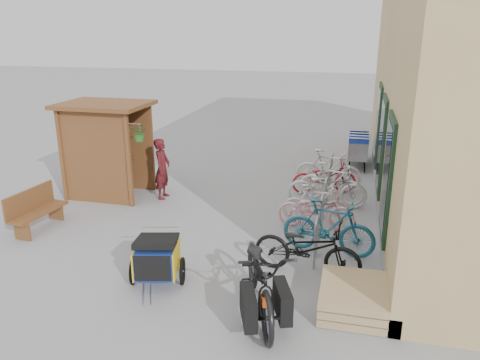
% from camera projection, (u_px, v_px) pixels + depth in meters
% --- Properties ---
extents(ground, '(80.00, 80.00, 0.00)m').
position_uv_depth(ground, '(197.00, 249.00, 9.19)').
color(ground, gray).
extents(kiosk, '(2.49, 1.65, 2.40)m').
position_uv_depth(kiosk, '(103.00, 136.00, 11.74)').
color(kiosk, brown).
rests_on(kiosk, ground).
extents(bike_rack, '(0.05, 5.35, 0.86)m').
position_uv_depth(bike_rack, '(325.00, 194.00, 10.73)').
color(bike_rack, '#A5A8AD').
rests_on(bike_rack, ground).
extents(pallet_stack, '(1.00, 1.20, 0.40)m').
position_uv_depth(pallet_stack, '(353.00, 298.00, 7.15)').
color(pallet_stack, tan).
rests_on(pallet_stack, ground).
extents(bench, '(0.55, 1.44, 0.89)m').
position_uv_depth(bench, '(35.00, 209.00, 9.99)').
color(bench, brown).
rests_on(bench, ground).
extents(shopping_carts, '(0.61, 2.06, 1.10)m').
position_uv_depth(shopping_carts, '(358.00, 145.00, 14.75)').
color(shopping_carts, silver).
rests_on(shopping_carts, ground).
extents(child_trailer, '(0.98, 1.54, 0.89)m').
position_uv_depth(child_trailer, '(157.00, 257.00, 7.84)').
color(child_trailer, navy).
rests_on(child_trailer, ground).
extents(cargo_bike, '(1.54, 2.43, 1.21)m').
position_uv_depth(cargo_bike, '(261.00, 277.00, 6.97)').
color(cargo_bike, black).
rests_on(cargo_bike, ground).
extents(person_kiosk, '(0.39, 0.58, 1.55)m').
position_uv_depth(person_kiosk, '(162.00, 169.00, 11.78)').
color(person_kiosk, maroon).
rests_on(person_kiosk, ground).
extents(bike_0, '(2.00, 0.96, 1.01)m').
position_uv_depth(bike_0, '(307.00, 248.00, 8.11)').
color(bike_0, black).
rests_on(bike_0, ground).
extents(bike_1, '(1.84, 0.78, 1.07)m').
position_uv_depth(bike_1, '(329.00, 227.00, 8.88)').
color(bike_1, '#1E5F78').
rests_on(bike_1, ground).
extents(bike_2, '(1.67, 0.62, 0.87)m').
position_uv_depth(bike_2, '(316.00, 210.00, 10.03)').
color(bike_2, pink).
rests_on(bike_2, ground).
extents(bike_3, '(1.50, 0.49, 0.89)m').
position_uv_depth(bike_3, '(316.00, 204.00, 10.30)').
color(bike_3, silver).
rests_on(bike_3, ground).
extents(bike_4, '(1.92, 0.74, 1.00)m').
position_uv_depth(bike_4, '(327.00, 187.00, 11.24)').
color(bike_4, silver).
rests_on(bike_4, ground).
extents(bike_5, '(1.73, 0.94, 1.00)m').
position_uv_depth(bike_5, '(332.00, 183.00, 11.54)').
color(bike_5, silver).
rests_on(bike_5, ground).
extents(bike_6, '(1.78, 1.03, 0.88)m').
position_uv_depth(bike_6, '(324.00, 177.00, 12.19)').
color(bike_6, maroon).
rests_on(bike_6, ground).
extents(bike_7, '(1.82, 0.67, 1.07)m').
position_uv_depth(bike_7, '(328.00, 169.00, 12.55)').
color(bike_7, silver).
rests_on(bike_7, ground).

